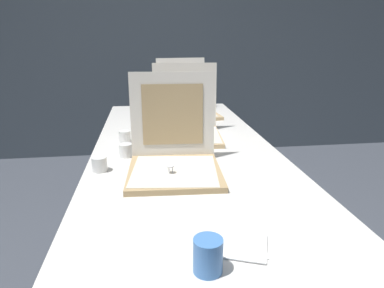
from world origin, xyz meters
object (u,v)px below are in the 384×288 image
(table, at_px, (184,155))
(napkin_pile, at_px, (239,244))
(pizza_box_back, at_px, (188,107))
(pizza_box_middle, at_px, (186,127))
(cup_white_near_left, at_px, (99,164))
(cup_printed_front, at_px, (208,255))
(cup_white_mid, at_px, (125,136))
(cup_white_near_center, at_px, (126,150))
(pizza_box_front, at_px, (174,158))
(cup_white_far, at_px, (137,125))

(table, relative_size, napkin_pile, 11.75)
(pizza_box_back, bearing_deg, napkin_pile, -100.07)
(pizza_box_middle, bearing_deg, cup_white_near_left, -128.03)
(pizza_box_back, relative_size, cup_printed_front, 5.81)
(pizza_box_back, bearing_deg, pizza_box_middle, -106.03)
(cup_white_mid, height_order, cup_white_near_center, same)
(cup_white_near_left, distance_m, cup_printed_front, 0.75)
(pizza_box_front, relative_size, pizza_box_back, 0.82)
(table, xyz_separation_m, pizza_box_front, (-0.08, -0.33, 0.10))
(pizza_box_middle, height_order, cup_white_near_left, pizza_box_middle)
(pizza_box_back, height_order, cup_printed_front, pizza_box_back)
(cup_white_far, height_order, cup_white_near_left, same)
(cup_white_near_left, height_order, napkin_pile, cup_white_near_left)
(cup_white_near_left, bearing_deg, pizza_box_front, -7.47)
(table, relative_size, cup_white_mid, 35.72)
(pizza_box_middle, height_order, cup_white_mid, pizza_box_middle)
(cup_white_near_center, bearing_deg, cup_white_mid, 94.13)
(cup_white_far, bearing_deg, cup_printed_front, -81.83)
(cup_white_near_center, bearing_deg, cup_white_near_left, -120.63)
(cup_white_near_left, bearing_deg, cup_printed_front, -63.99)
(pizza_box_middle, height_order, pizza_box_back, pizza_box_middle)
(pizza_box_back, distance_m, cup_printed_front, 1.68)
(cup_white_far, height_order, cup_white_mid, same)
(cup_printed_front, bearing_deg, cup_white_near_left, 116.01)
(pizza_box_middle, distance_m, cup_white_near_left, 0.61)
(cup_white_mid, bearing_deg, cup_white_near_center, -85.87)
(pizza_box_middle, relative_size, cup_white_far, 6.79)
(pizza_box_front, relative_size, cup_white_far, 6.67)
(pizza_box_middle, distance_m, napkin_pile, 1.03)
(cup_white_near_left, bearing_deg, pizza_box_middle, 47.75)
(napkin_pile, bearing_deg, cup_white_near_center, 114.08)
(table, xyz_separation_m, pizza_box_middle, (0.03, 0.16, 0.10))
(pizza_box_back, distance_m, cup_white_mid, 0.73)
(pizza_box_back, bearing_deg, cup_white_mid, -131.80)
(cup_printed_front, bearing_deg, cup_white_mid, 103.04)
(pizza_box_middle, relative_size, cup_white_near_center, 6.79)
(pizza_box_back, bearing_deg, pizza_box_front, -108.06)
(cup_white_far, bearing_deg, napkin_pile, -76.57)
(cup_white_near_left, bearing_deg, pizza_box_back, 63.98)
(pizza_box_middle, bearing_deg, napkin_pile, -84.71)
(pizza_box_front, height_order, napkin_pile, pizza_box_front)
(cup_white_far, height_order, cup_white_near_center, same)
(table, xyz_separation_m, cup_white_mid, (-0.30, 0.11, 0.08))
(cup_white_far, bearing_deg, pizza_box_middle, -33.80)
(pizza_box_front, distance_m, pizza_box_middle, 0.50)
(cup_white_near_center, height_order, cup_printed_front, cup_printed_front)
(table, height_order, cup_white_near_left, cup_white_near_left)
(pizza_box_back, xyz_separation_m, cup_white_far, (-0.35, -0.37, -0.02))
(pizza_box_middle, xyz_separation_m, cup_white_near_left, (-0.41, -0.45, -0.03))
(pizza_box_middle, distance_m, cup_white_far, 0.33)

